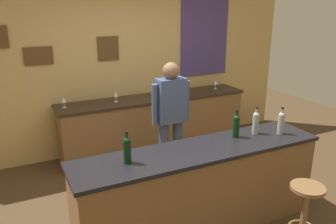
{
  "coord_description": "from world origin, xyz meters",
  "views": [
    {
      "loc": [
        -1.67,
        -3.08,
        2.31
      ],
      "look_at": [
        0.05,
        0.45,
        1.05
      ],
      "focal_mm": 36.6,
      "sensor_mm": 36.0,
      "label": 1
    }
  ],
  "objects_px": {
    "wine_glass_a": "(64,100)",
    "wine_glass_b": "(116,95)",
    "wine_glass_c": "(216,83)",
    "wine_bottle_b": "(236,125)",
    "bar_stool": "(305,207)",
    "wine_bottle_d": "(281,122)",
    "bartender": "(171,116)",
    "wine_bottle_c": "(256,122)",
    "wine_bottle_a": "(127,149)"
  },
  "relations": [
    {
      "from": "wine_bottle_b",
      "to": "wine_bottle_c",
      "type": "relative_size",
      "value": 1.0
    },
    {
      "from": "bartender",
      "to": "wine_bottle_a",
      "type": "height_order",
      "value": "bartender"
    },
    {
      "from": "wine_bottle_b",
      "to": "wine_glass_b",
      "type": "height_order",
      "value": "wine_bottle_b"
    },
    {
      "from": "bar_stool",
      "to": "wine_glass_b",
      "type": "bearing_deg",
      "value": 108.98
    },
    {
      "from": "bartender",
      "to": "wine_glass_b",
      "type": "bearing_deg",
      "value": 110.41
    },
    {
      "from": "wine_bottle_d",
      "to": "wine_glass_c",
      "type": "distance_m",
      "value": 2.18
    },
    {
      "from": "wine_bottle_d",
      "to": "wine_bottle_c",
      "type": "bearing_deg",
      "value": 152.81
    },
    {
      "from": "bar_stool",
      "to": "wine_bottle_b",
      "type": "height_order",
      "value": "wine_bottle_b"
    },
    {
      "from": "wine_glass_a",
      "to": "wine_glass_b",
      "type": "height_order",
      "value": "same"
    },
    {
      "from": "wine_bottle_c",
      "to": "wine_glass_b",
      "type": "bearing_deg",
      "value": 116.37
    },
    {
      "from": "wine_bottle_b",
      "to": "wine_glass_c",
      "type": "distance_m",
      "value": 2.24
    },
    {
      "from": "bar_stool",
      "to": "wine_bottle_c",
      "type": "relative_size",
      "value": 2.22
    },
    {
      "from": "wine_bottle_b",
      "to": "wine_bottle_d",
      "type": "relative_size",
      "value": 1.0
    },
    {
      "from": "bar_stool",
      "to": "wine_bottle_b",
      "type": "xyz_separation_m",
      "value": [
        -0.24,
        0.82,
        0.6
      ]
    },
    {
      "from": "wine_bottle_c",
      "to": "bartender",
      "type": "bearing_deg",
      "value": 122.47
    },
    {
      "from": "wine_bottle_d",
      "to": "wine_glass_c",
      "type": "xyz_separation_m",
      "value": [
        0.55,
        2.11,
        -0.05
      ]
    },
    {
      "from": "wine_bottle_c",
      "to": "wine_bottle_d",
      "type": "relative_size",
      "value": 1.0
    },
    {
      "from": "wine_bottle_c",
      "to": "wine_bottle_d",
      "type": "bearing_deg",
      "value": -27.19
    },
    {
      "from": "wine_bottle_a",
      "to": "wine_glass_c",
      "type": "distance_m",
      "value": 3.1
    },
    {
      "from": "bar_stool",
      "to": "wine_bottle_a",
      "type": "bearing_deg",
      "value": 153.83
    },
    {
      "from": "bar_stool",
      "to": "wine_bottle_c",
      "type": "bearing_deg",
      "value": 88.53
    },
    {
      "from": "wine_glass_b",
      "to": "bar_stool",
      "type": "bearing_deg",
      "value": -71.02
    },
    {
      "from": "bar_stool",
      "to": "wine_bottle_c",
      "type": "height_order",
      "value": "wine_bottle_c"
    },
    {
      "from": "wine_bottle_b",
      "to": "wine_bottle_c",
      "type": "xyz_separation_m",
      "value": [
        0.26,
        -0.01,
        0.0
      ]
    },
    {
      "from": "bartender",
      "to": "wine_bottle_b",
      "type": "relative_size",
      "value": 5.29
    },
    {
      "from": "bar_stool",
      "to": "wine_bottle_d",
      "type": "distance_m",
      "value": 0.94
    },
    {
      "from": "bartender",
      "to": "wine_bottle_d",
      "type": "relative_size",
      "value": 5.29
    },
    {
      "from": "wine_glass_b",
      "to": "wine_bottle_d",
      "type": "bearing_deg",
      "value": -59.73
    },
    {
      "from": "bar_stool",
      "to": "wine_bottle_a",
      "type": "relative_size",
      "value": 2.22
    },
    {
      "from": "bartender",
      "to": "wine_bottle_d",
      "type": "bearing_deg",
      "value": -51.52
    },
    {
      "from": "wine_bottle_b",
      "to": "wine_bottle_c",
      "type": "distance_m",
      "value": 0.26
    },
    {
      "from": "wine_bottle_a",
      "to": "bar_stool",
      "type": "bearing_deg",
      "value": -26.17
    },
    {
      "from": "wine_bottle_d",
      "to": "wine_glass_c",
      "type": "bearing_deg",
      "value": 75.4
    },
    {
      "from": "wine_glass_a",
      "to": "wine_glass_b",
      "type": "distance_m",
      "value": 0.75
    },
    {
      "from": "wine_glass_c",
      "to": "wine_bottle_a",
      "type": "bearing_deg",
      "value": -138.41
    },
    {
      "from": "wine_glass_b",
      "to": "wine_glass_c",
      "type": "xyz_separation_m",
      "value": [
        1.77,
        0.02,
        0.0
      ]
    },
    {
      "from": "wine_bottle_b",
      "to": "wine_glass_a",
      "type": "height_order",
      "value": "wine_bottle_b"
    },
    {
      "from": "wine_bottle_b",
      "to": "wine_bottle_c",
      "type": "bearing_deg",
      "value": -2.25
    },
    {
      "from": "bar_stool",
      "to": "wine_bottle_c",
      "type": "distance_m",
      "value": 1.0
    },
    {
      "from": "wine_bottle_b",
      "to": "bar_stool",
      "type": "bearing_deg",
      "value": -73.86
    },
    {
      "from": "wine_bottle_d",
      "to": "wine_glass_b",
      "type": "relative_size",
      "value": 1.97
    },
    {
      "from": "bartender",
      "to": "wine_glass_a",
      "type": "distance_m",
      "value": 1.57
    },
    {
      "from": "wine_bottle_c",
      "to": "wine_glass_b",
      "type": "xyz_separation_m",
      "value": [
        -0.98,
        1.97,
        -0.05
      ]
    },
    {
      "from": "wine_glass_a",
      "to": "wine_glass_c",
      "type": "xyz_separation_m",
      "value": [
        2.52,
        -0.02,
        0.0
      ]
    },
    {
      "from": "wine_glass_a",
      "to": "wine_glass_c",
      "type": "height_order",
      "value": "same"
    },
    {
      "from": "wine_bottle_c",
      "to": "wine_bottle_a",
      "type": "bearing_deg",
      "value": -177.33
    },
    {
      "from": "bar_stool",
      "to": "wine_glass_a",
      "type": "height_order",
      "value": "wine_glass_a"
    },
    {
      "from": "wine_bottle_a",
      "to": "wine_glass_c",
      "type": "relative_size",
      "value": 1.97
    },
    {
      "from": "wine_glass_a",
      "to": "wine_bottle_c",
      "type": "bearing_deg",
      "value": -49.37
    },
    {
      "from": "bar_stool",
      "to": "wine_glass_b",
      "type": "relative_size",
      "value": 4.39
    }
  ]
}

